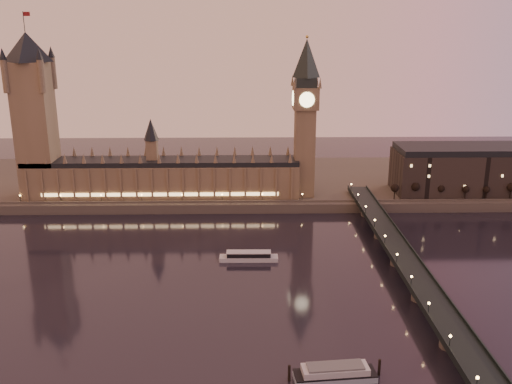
# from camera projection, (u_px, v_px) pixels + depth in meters

# --- Properties ---
(ground) EXTENTS (700.00, 700.00, 0.00)m
(ground) POSITION_uv_depth(u_px,v_px,m) (214.00, 283.00, 268.52)
(ground) COLOR black
(ground) RESTS_ON ground
(far_embankment) EXTENTS (560.00, 130.00, 6.00)m
(far_embankment) POSITION_uv_depth(u_px,v_px,m) (265.00, 182.00, 426.17)
(far_embankment) COLOR #423D35
(far_embankment) RESTS_ON ground
(palace_of_westminster) EXTENTS (180.00, 26.62, 52.00)m
(palace_of_westminster) POSITION_uv_depth(u_px,v_px,m) (162.00, 173.00, 377.41)
(palace_of_westminster) COLOR brown
(palace_of_westminster) RESTS_ON ground
(victoria_tower) EXTENTS (31.68, 31.68, 118.00)m
(victoria_tower) POSITION_uv_depth(u_px,v_px,m) (33.00, 107.00, 363.31)
(victoria_tower) COLOR brown
(victoria_tower) RESTS_ON ground
(big_ben) EXTENTS (17.68, 17.68, 104.00)m
(big_ben) POSITION_uv_depth(u_px,v_px,m) (305.00, 109.00, 366.90)
(big_ben) COLOR brown
(big_ben) RESTS_ON ground
(westminster_bridge) EXTENTS (13.20, 260.00, 15.30)m
(westminster_bridge) POSITION_uv_depth(u_px,v_px,m) (408.00, 271.00, 268.54)
(westminster_bridge) COLOR black
(westminster_bridge) RESTS_ON ground
(city_block) EXTENTS (155.00, 45.00, 34.00)m
(city_block) POSITION_uv_depth(u_px,v_px,m) (507.00, 167.00, 390.92)
(city_block) COLOR black
(city_block) RESTS_ON ground
(bare_tree_0) EXTENTS (5.13, 5.13, 10.44)m
(bare_tree_0) POSITION_uv_depth(u_px,v_px,m) (395.00, 189.00, 370.90)
(bare_tree_0) COLOR black
(bare_tree_0) RESTS_ON ground
(bare_tree_1) EXTENTS (5.13, 5.13, 10.44)m
(bare_tree_1) POSITION_uv_depth(u_px,v_px,m) (418.00, 188.00, 371.17)
(bare_tree_1) COLOR black
(bare_tree_1) RESTS_ON ground
(bare_tree_2) EXTENTS (5.13, 5.13, 10.44)m
(bare_tree_2) POSITION_uv_depth(u_px,v_px,m) (441.00, 188.00, 371.44)
(bare_tree_2) COLOR black
(bare_tree_2) RESTS_ON ground
(bare_tree_3) EXTENTS (5.13, 5.13, 10.44)m
(bare_tree_3) POSITION_uv_depth(u_px,v_px,m) (464.00, 188.00, 371.71)
(bare_tree_3) COLOR black
(bare_tree_3) RESTS_ON ground
(bare_tree_4) EXTENTS (5.13, 5.13, 10.44)m
(bare_tree_4) POSITION_uv_depth(u_px,v_px,m) (487.00, 188.00, 371.97)
(bare_tree_4) COLOR black
(bare_tree_4) RESTS_ON ground
(bare_tree_5) EXTENTS (5.13, 5.13, 10.44)m
(bare_tree_5) POSITION_uv_depth(u_px,v_px,m) (510.00, 188.00, 372.24)
(bare_tree_5) COLOR black
(bare_tree_5) RESTS_ON ground
(cruise_boat_a) EXTENTS (30.17, 6.92, 4.81)m
(cruise_boat_a) POSITION_uv_depth(u_px,v_px,m) (249.00, 256.00, 293.31)
(cruise_boat_a) COLOR silver
(cruise_boat_a) RESTS_ON ground
(moored_barge) EXTENTS (32.56, 10.48, 5.99)m
(moored_barge) POSITION_uv_depth(u_px,v_px,m) (335.00, 373.00, 195.46)
(moored_barge) COLOR #9AB0C5
(moored_barge) RESTS_ON ground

